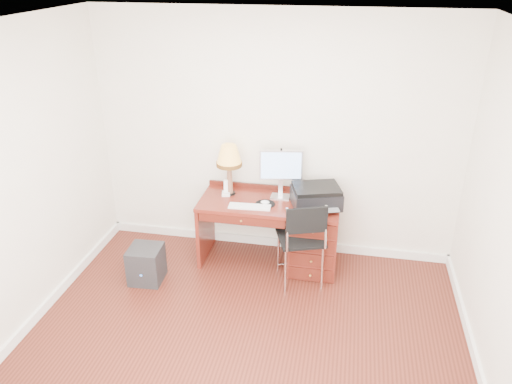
% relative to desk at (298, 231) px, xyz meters
% --- Properties ---
extents(ground, '(4.00, 4.00, 0.00)m').
position_rel_desk_xyz_m(ground, '(-0.32, -1.40, -0.41)').
color(ground, '#3E150E').
rests_on(ground, ground).
extents(room_shell, '(4.00, 4.00, 4.00)m').
position_rel_desk_xyz_m(room_shell, '(-0.32, -0.77, -0.36)').
color(room_shell, white).
rests_on(room_shell, ground).
extents(desk, '(1.50, 0.67, 0.75)m').
position_rel_desk_xyz_m(desk, '(0.00, 0.00, 0.00)').
color(desk, maroon).
rests_on(desk, ground).
extents(monitor, '(0.46, 0.18, 0.53)m').
position_rel_desk_xyz_m(monitor, '(-0.22, 0.15, 0.67)').
color(monitor, silver).
rests_on(monitor, desk).
extents(keyboard, '(0.45, 0.15, 0.02)m').
position_rel_desk_xyz_m(keyboard, '(-0.50, -0.18, 0.35)').
color(keyboard, white).
rests_on(keyboard, desk).
extents(mouse_pad, '(0.21, 0.21, 0.04)m').
position_rel_desk_xyz_m(mouse_pad, '(-0.36, -0.08, 0.35)').
color(mouse_pad, black).
rests_on(mouse_pad, desk).
extents(printer, '(0.58, 0.51, 0.22)m').
position_rel_desk_xyz_m(printer, '(0.17, -0.00, 0.44)').
color(printer, black).
rests_on(printer, desk).
extents(leg_lamp, '(0.28, 0.28, 0.57)m').
position_rel_desk_xyz_m(leg_lamp, '(-0.78, 0.09, 0.76)').
color(leg_lamp, black).
rests_on(leg_lamp, desk).
extents(phone, '(0.10, 0.10, 0.18)m').
position_rel_desk_xyz_m(phone, '(-0.82, 0.05, 0.39)').
color(phone, white).
rests_on(phone, desk).
extents(pen_cup, '(0.07, 0.07, 0.09)m').
position_rel_desk_xyz_m(pen_cup, '(-0.06, 0.16, 0.38)').
color(pen_cup, black).
rests_on(pen_cup, desk).
extents(chair, '(0.58, 0.58, 0.96)m').
position_rel_desk_xyz_m(chair, '(0.05, -0.36, 0.17)').
color(chair, black).
rests_on(chair, ground).
extents(equipment_box, '(0.35, 0.35, 0.39)m').
position_rel_desk_xyz_m(equipment_box, '(-1.53, -0.61, -0.22)').
color(equipment_box, black).
rests_on(equipment_box, ground).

